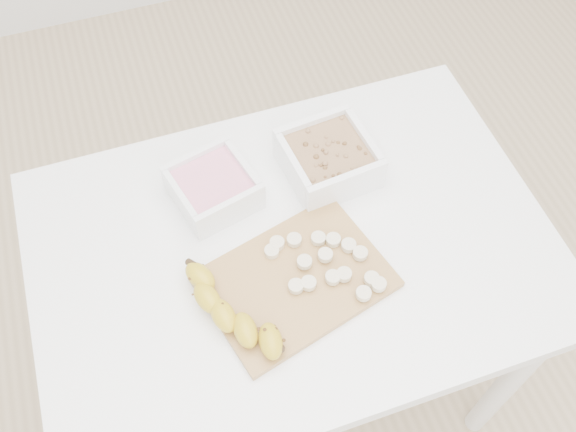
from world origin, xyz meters
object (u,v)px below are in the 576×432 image
object	(u,v)px
bowl_granola	(328,158)
cutting_board	(295,281)
bowl_yogurt	(213,187)
table	(293,269)
banana	(233,313)

from	to	relation	value
bowl_granola	cutting_board	xyz separation A→B (m)	(-0.15, -0.22, -0.03)
bowl_yogurt	bowl_granola	distance (m)	0.24
table	bowl_yogurt	world-z (taller)	bowl_yogurt
bowl_yogurt	bowl_granola	xyz separation A→B (m)	(0.24, -0.01, 0.00)
table	cutting_board	size ratio (longest dim) A/B	3.05
banana	bowl_yogurt	bearing A→B (deg)	66.18
bowl_granola	bowl_yogurt	bearing A→B (deg)	177.77
bowl_yogurt	bowl_granola	world-z (taller)	bowl_granola
bowl_yogurt	banana	xyz separation A→B (m)	(-0.04, -0.27, -0.00)
bowl_yogurt	banana	size ratio (longest dim) A/B	0.78
bowl_yogurt	cutting_board	size ratio (longest dim) A/B	0.56
bowl_yogurt	banana	distance (m)	0.28
banana	bowl_granola	bearing A→B (deg)	27.57
table	cutting_board	world-z (taller)	cutting_board
table	bowl_yogurt	xyz separation A→B (m)	(-0.11, 0.16, 0.13)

